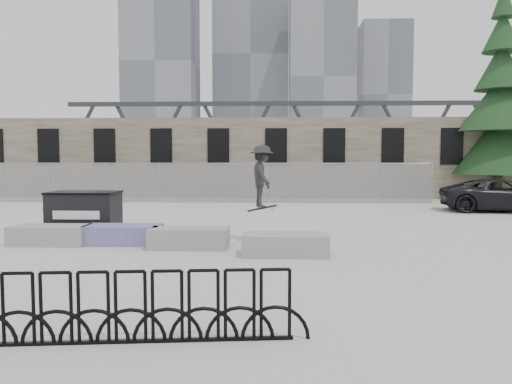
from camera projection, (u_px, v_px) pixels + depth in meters
ground at (155, 246)px, 12.95m from camera, size 120.00×120.00×0.00m
stone_wall at (221, 158)px, 28.98m from camera, size 36.00×2.58×4.50m
chainlink_fence at (213, 182)px, 25.34m from camera, size 22.06×0.06×2.02m
planter_far_left at (50, 234)px, 13.16m from camera, size 2.00×0.90×0.51m
planter_center_left at (123, 234)px, 13.21m from camera, size 2.00×0.90×0.51m
planter_center_right at (189, 237)px, 12.65m from camera, size 2.00×0.90×0.51m
planter_offset at (285, 244)px, 11.70m from camera, size 2.00×0.90×0.51m
dumpster at (84, 213)px, 14.66m from camera, size 1.98×1.22×1.30m
bike_rack at (131, 308)px, 6.16m from camera, size 4.47×0.51×0.90m
spruce_tree at (500, 113)px, 26.76m from camera, size 4.87×4.87×11.50m
skyline_towers at (255, 69)px, 105.06m from camera, size 58.00×28.00×48.00m
truss_bridge at (326, 144)px, 67.12m from camera, size 70.00×3.00×9.80m
suv at (503, 195)px, 21.14m from camera, size 5.24×2.94×1.39m
skateboarder at (262, 176)px, 13.37m from camera, size 0.89×1.21×1.80m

